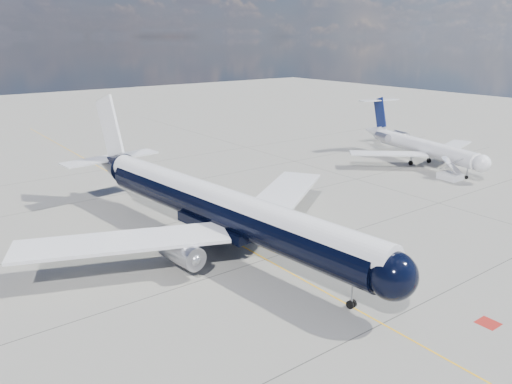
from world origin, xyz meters
TOP-DOWN VIEW (x-y plane):
  - ground at (0.00, 30.00)m, footprint 320.00×320.00m
  - taxiway_centerline at (0.00, 25.00)m, footprint 0.16×160.00m
  - red_marking at (6.80, -10.00)m, footprint 1.60×1.60m
  - main_airliner at (-2.13, 16.42)m, footprint 41.20×50.41m
  - regional_jet at (46.81, 25.98)m, footprint 26.58×31.03m
  - boarding_stair at (41.94, 16.02)m, footprint 2.71×3.35m

SIDE VIEW (x-z plane):
  - ground at x=0.00m, z-range 0.00..0.00m
  - taxiway_centerline at x=0.00m, z-range 0.00..0.01m
  - red_marking at x=6.80m, z-range 0.00..0.01m
  - boarding_stair at x=41.94m, z-range -1.14..2.49m
  - regional_jet at x=46.81m, z-range -1.96..8.65m
  - main_airliner at x=-2.13m, z-range -2.76..11.80m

